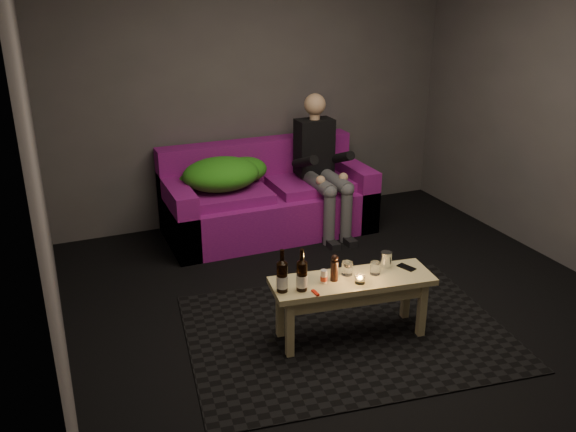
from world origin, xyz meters
The scene contains 17 objects.
floor centered at (0.00, 0.00, 0.00)m, with size 4.50×4.50×0.00m, color black.
room centered at (0.00, 0.47, 1.64)m, with size 4.50×4.50×4.50m.
rug centered at (-0.20, -0.10, 0.00)m, with size 2.16×1.57×0.01m, color black.
sofa centered at (-0.06, 1.82, 0.30)m, with size 1.93×0.87×0.83m.
green_blanket centered at (-0.47, 1.81, 0.62)m, with size 0.85×0.58×0.29m.
person centered at (0.43, 1.66, 0.67)m, with size 0.35×0.80×1.29m.
coffee_table centered at (-0.20, -0.15, 0.36)m, with size 1.12×0.48×0.44m.
beer_bottle_a centered at (-0.69, -0.13, 0.55)m, with size 0.07×0.07×0.29m.
beer_bottle_b centered at (-0.57, -0.16, 0.55)m, with size 0.07×0.07×0.28m.
salt_shaker centered at (-0.40, -0.13, 0.49)m, with size 0.04×0.04×0.09m, color silver.
pepper_mill centered at (-0.32, -0.12, 0.51)m, with size 0.05×0.05×0.14m, color black.
tumbler_back centered at (-0.20, -0.08, 0.49)m, with size 0.08×0.08×0.09m, color white.
tealight centered at (-0.18, -0.22, 0.47)m, with size 0.07×0.07×0.05m.
tumbler_front centered at (-0.03, -0.15, 0.49)m, with size 0.07×0.07×0.09m, color white.
steel_cup centered at (0.10, -0.07, 0.50)m, with size 0.08×0.08×0.11m, color silver.
smartphone centered at (0.22, -0.15, 0.45)m, with size 0.06×0.13×0.01m, color black.
red_lighter centered at (-0.51, -0.24, 0.45)m, with size 0.02×0.07×0.01m, color red.
Camera 1 is at (-1.97, -3.28, 2.30)m, focal length 38.00 mm.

